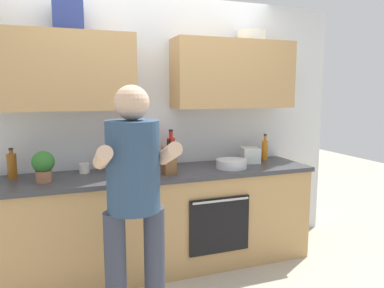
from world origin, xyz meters
TOP-DOWN VIEW (x-y plane):
  - ground_plane at (0.00, 0.00)m, footprint 12.00×12.00m
  - back_wall_unit at (-0.00, 0.27)m, footprint 4.00×0.38m
  - counter at (0.00, -0.00)m, footprint 2.84×0.67m
  - person_standing at (-0.40, -0.84)m, footprint 0.49×0.45m
  - bottle_juice at (1.17, 0.18)m, footprint 0.06×0.06m
  - bottle_syrup at (-1.21, 0.17)m, footprint 0.08×0.08m
  - bottle_water at (-0.26, -0.15)m, footprint 0.06×0.06m
  - bottle_wine at (-0.40, 0.15)m, footprint 0.08×0.08m
  - bottle_hotsauce at (0.16, 0.19)m, footprint 0.08×0.08m
  - cup_coffee at (-0.64, 0.18)m, footprint 0.09×0.09m
  - mixing_bowl at (0.66, -0.08)m, footprint 0.29×0.29m
  - knife_block at (0.05, -0.12)m, footprint 0.10×0.14m
  - potted_herb at (-0.96, -0.05)m, footprint 0.17×0.17m
  - grocery_bag_crisps at (-0.18, 0.06)m, footprint 0.26×0.23m
  - grocery_bag_produce at (0.96, 0.10)m, footprint 0.21×0.22m

SIDE VIEW (x-z plane):
  - ground_plane at x=0.00m, z-range 0.00..0.00m
  - counter at x=0.00m, z-range 0.00..0.90m
  - mixing_bowl at x=0.66m, z-range 0.90..0.98m
  - cup_coffee at x=-0.64m, z-range 0.90..0.99m
  - grocery_bag_produce at x=0.96m, z-range 0.90..1.05m
  - person_standing at x=-0.40m, z-range 0.15..1.80m
  - grocery_bag_crisps at x=-0.18m, z-range 0.90..1.05m
  - bottle_wine at x=-0.40m, z-range 0.88..1.10m
  - bottle_syrup at x=-1.21m, z-range 0.88..1.13m
  - bottle_juice at x=1.17m, z-range 0.87..1.14m
  - knife_block at x=0.05m, z-range 0.87..1.17m
  - potted_herb at x=-0.96m, z-range 0.91..1.16m
  - bottle_water at x=-0.26m, z-range 0.87..1.21m
  - bottle_hotsauce at x=0.16m, z-range 0.87..1.22m
  - back_wall_unit at x=0.00m, z-range 0.25..2.75m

